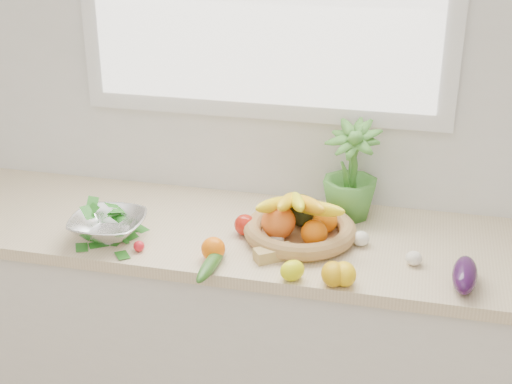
% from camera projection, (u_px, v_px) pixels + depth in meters
% --- Properties ---
extents(back_wall, '(4.50, 0.02, 2.70)m').
position_uv_depth(back_wall, '(264.00, 75.00, 2.46)').
color(back_wall, white).
rests_on(back_wall, ground).
extents(counter_cabinet, '(2.20, 0.58, 0.86)m').
position_uv_depth(counter_cabinet, '(244.00, 346.00, 2.56)').
color(counter_cabinet, silver).
rests_on(counter_cabinet, ground).
extents(countertop, '(2.24, 0.62, 0.04)m').
position_uv_depth(countertop, '(243.00, 235.00, 2.38)').
color(countertop, beige).
rests_on(countertop, counter_cabinet).
extents(orange_loose, '(0.08, 0.08, 0.07)m').
position_uv_depth(orange_loose, '(213.00, 249.00, 2.17)').
color(orange_loose, orange).
rests_on(orange_loose, countertop).
extents(lemon_a, '(0.08, 0.10, 0.07)m').
position_uv_depth(lemon_a, '(333.00, 274.00, 2.04)').
color(lemon_a, '#DD9F0C').
rests_on(lemon_a, countertop).
extents(lemon_b, '(0.10, 0.10, 0.06)m').
position_uv_depth(lemon_b, '(292.00, 270.00, 2.06)').
color(lemon_b, '#ECEF0D').
rests_on(lemon_b, countertop).
extents(lemon_c, '(0.09, 0.10, 0.07)m').
position_uv_depth(lemon_c, '(344.00, 274.00, 2.04)').
color(lemon_c, yellow).
rests_on(lemon_c, countertop).
extents(apple, '(0.08, 0.08, 0.07)m').
position_uv_depth(apple, '(245.00, 225.00, 2.33)').
color(apple, '#B71D0E').
rests_on(apple, countertop).
extents(ginger, '(0.13, 0.11, 0.04)m').
position_uv_depth(ginger, '(274.00, 253.00, 2.18)').
color(ginger, tan).
rests_on(ginger, countertop).
extents(garlic_a, '(0.05, 0.05, 0.04)m').
position_uv_depth(garlic_a, '(277.00, 239.00, 2.27)').
color(garlic_a, white).
rests_on(garlic_a, countertop).
extents(garlic_b, '(0.07, 0.07, 0.05)m').
position_uv_depth(garlic_b, '(361.00, 239.00, 2.26)').
color(garlic_b, silver).
rests_on(garlic_b, countertop).
extents(garlic_c, '(0.05, 0.05, 0.04)m').
position_uv_depth(garlic_c, '(414.00, 258.00, 2.15)').
color(garlic_c, white).
rests_on(garlic_c, countertop).
extents(eggplant, '(0.08, 0.19, 0.08)m').
position_uv_depth(eggplant, '(465.00, 275.00, 2.03)').
color(eggplant, '#2F0F3A').
rests_on(eggplant, countertop).
extents(cucumber, '(0.05, 0.23, 0.04)m').
position_uv_depth(cucumber, '(211.00, 263.00, 2.12)').
color(cucumber, '#2B5418').
rests_on(cucumber, countertop).
extents(radish, '(0.04, 0.04, 0.04)m').
position_uv_depth(radish, '(139.00, 246.00, 2.23)').
color(radish, red).
rests_on(radish, countertop).
extents(potted_herb, '(0.24, 0.24, 0.34)m').
position_uv_depth(potted_herb, '(351.00, 171.00, 2.40)').
color(potted_herb, '#468A32').
rests_on(potted_herb, countertop).
extents(fruit_basket, '(0.45, 0.45, 0.19)m').
position_uv_depth(fruit_basket, '(299.00, 224.00, 2.29)').
color(fruit_basket, tan).
rests_on(fruit_basket, countertop).
extents(colander_with_spinach, '(0.26, 0.26, 0.12)m').
position_uv_depth(colander_with_spinach, '(108.00, 221.00, 2.29)').
color(colander_with_spinach, silver).
rests_on(colander_with_spinach, countertop).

